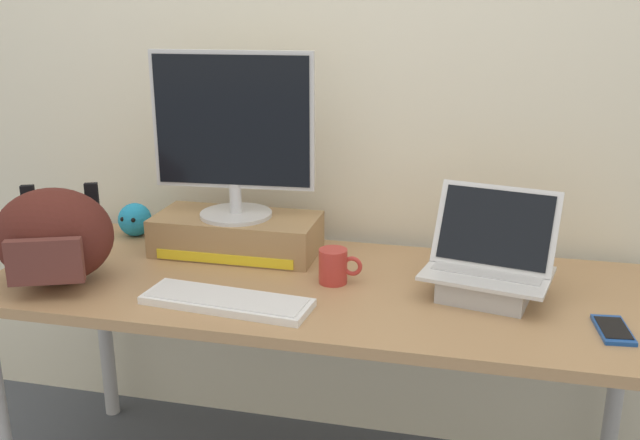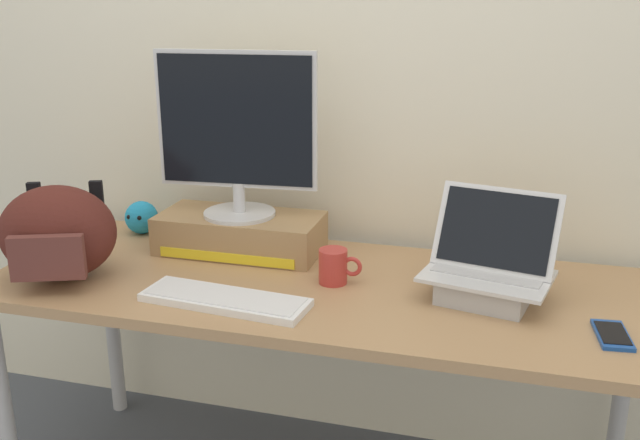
{
  "view_description": "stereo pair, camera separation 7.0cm",
  "coord_description": "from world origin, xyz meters",
  "px_view_note": "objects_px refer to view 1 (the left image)",
  "views": [
    {
      "loc": [
        0.42,
        -1.76,
        1.48
      ],
      "look_at": [
        0.0,
        0.0,
        0.9
      ],
      "focal_mm": 39.86,
      "sensor_mm": 36.0,
      "label": 1
    },
    {
      "loc": [
        0.48,
        -1.75,
        1.48
      ],
      "look_at": [
        0.0,
        0.0,
        0.9
      ],
      "focal_mm": 39.86,
      "sensor_mm": 36.0,
      "label": 2
    }
  ],
  "objects_px": {
    "desktop_monitor": "(233,134)",
    "plush_toy": "(135,220)",
    "external_keyboard": "(227,301)",
    "messenger_backpack": "(54,237)",
    "toner_box_yellow": "(237,234)",
    "coffee_mug": "(334,266)",
    "cell_phone": "(613,330)",
    "open_laptop": "(488,275)"
  },
  "relations": [
    {
      "from": "messenger_backpack",
      "to": "coffee_mug",
      "type": "xyz_separation_m",
      "value": [
        0.74,
        0.17,
        -0.08
      ]
    },
    {
      "from": "open_laptop",
      "to": "external_keyboard",
      "type": "bearing_deg",
      "value": -149.28
    },
    {
      "from": "messenger_backpack",
      "to": "cell_phone",
      "type": "distance_m",
      "value": 1.45
    },
    {
      "from": "desktop_monitor",
      "to": "cell_phone",
      "type": "relative_size",
      "value": 3.22
    },
    {
      "from": "messenger_backpack",
      "to": "plush_toy",
      "type": "distance_m",
      "value": 0.42
    },
    {
      "from": "cell_phone",
      "to": "messenger_backpack",
      "type": "bearing_deg",
      "value": 174.99
    },
    {
      "from": "open_laptop",
      "to": "plush_toy",
      "type": "xyz_separation_m",
      "value": [
        -1.13,
        0.24,
        -0.0
      ]
    },
    {
      "from": "toner_box_yellow",
      "to": "desktop_monitor",
      "type": "height_order",
      "value": "desktop_monitor"
    },
    {
      "from": "desktop_monitor",
      "to": "plush_toy",
      "type": "distance_m",
      "value": 0.5
    },
    {
      "from": "external_keyboard",
      "to": "messenger_backpack",
      "type": "distance_m",
      "value": 0.52
    },
    {
      "from": "desktop_monitor",
      "to": "cell_phone",
      "type": "xyz_separation_m",
      "value": [
        1.04,
        -0.31,
        -0.36
      ]
    },
    {
      "from": "toner_box_yellow",
      "to": "external_keyboard",
      "type": "height_order",
      "value": "toner_box_yellow"
    },
    {
      "from": "cell_phone",
      "to": "plush_toy",
      "type": "relative_size",
      "value": 1.41
    },
    {
      "from": "coffee_mug",
      "to": "desktop_monitor",
      "type": "bearing_deg",
      "value": 153.81
    },
    {
      "from": "open_laptop",
      "to": "coffee_mug",
      "type": "relative_size",
      "value": 2.97
    },
    {
      "from": "toner_box_yellow",
      "to": "plush_toy",
      "type": "relative_size",
      "value": 4.57
    },
    {
      "from": "external_keyboard",
      "to": "cell_phone",
      "type": "height_order",
      "value": "external_keyboard"
    },
    {
      "from": "coffee_mug",
      "to": "open_laptop",
      "type": "bearing_deg",
      "value": 1.13
    },
    {
      "from": "desktop_monitor",
      "to": "external_keyboard",
      "type": "bearing_deg",
      "value": -78.65
    },
    {
      "from": "toner_box_yellow",
      "to": "external_keyboard",
      "type": "relative_size",
      "value": 1.11
    },
    {
      "from": "toner_box_yellow",
      "to": "plush_toy",
      "type": "height_order",
      "value": "toner_box_yellow"
    },
    {
      "from": "external_keyboard",
      "to": "plush_toy",
      "type": "height_order",
      "value": "plush_toy"
    },
    {
      "from": "desktop_monitor",
      "to": "coffee_mug",
      "type": "bearing_deg",
      "value": -30.53
    },
    {
      "from": "open_laptop",
      "to": "messenger_backpack",
      "type": "height_order",
      "value": "open_laptop"
    },
    {
      "from": "toner_box_yellow",
      "to": "open_laptop",
      "type": "bearing_deg",
      "value": -12.09
    },
    {
      "from": "toner_box_yellow",
      "to": "cell_phone",
      "type": "distance_m",
      "value": 1.09
    },
    {
      "from": "cell_phone",
      "to": "plush_toy",
      "type": "distance_m",
      "value": 1.48
    },
    {
      "from": "desktop_monitor",
      "to": "messenger_backpack",
      "type": "height_order",
      "value": "desktop_monitor"
    },
    {
      "from": "coffee_mug",
      "to": "cell_phone",
      "type": "height_order",
      "value": "coffee_mug"
    },
    {
      "from": "toner_box_yellow",
      "to": "desktop_monitor",
      "type": "distance_m",
      "value": 0.31
    },
    {
      "from": "desktop_monitor",
      "to": "cell_phone",
      "type": "distance_m",
      "value": 1.15
    },
    {
      "from": "messenger_backpack",
      "to": "cell_phone",
      "type": "xyz_separation_m",
      "value": [
        1.44,
        0.03,
        -0.13
      ]
    },
    {
      "from": "messenger_backpack",
      "to": "plush_toy",
      "type": "xyz_separation_m",
      "value": [
        0.02,
        0.41,
        -0.08
      ]
    },
    {
      "from": "desktop_monitor",
      "to": "messenger_backpack",
      "type": "xyz_separation_m",
      "value": [
        -0.4,
        -0.34,
        -0.24
      ]
    },
    {
      "from": "cell_phone",
      "to": "external_keyboard",
      "type": "bearing_deg",
      "value": 177.99
    },
    {
      "from": "toner_box_yellow",
      "to": "plush_toy",
      "type": "xyz_separation_m",
      "value": [
        -0.38,
        0.08,
        -0.0
      ]
    },
    {
      "from": "desktop_monitor",
      "to": "cell_phone",
      "type": "bearing_deg",
      "value": -20.94
    },
    {
      "from": "toner_box_yellow",
      "to": "open_laptop",
      "type": "relative_size",
      "value": 1.38
    },
    {
      "from": "messenger_backpack",
      "to": "desktop_monitor",
      "type": "bearing_deg",
      "value": 18.69
    },
    {
      "from": "coffee_mug",
      "to": "plush_toy",
      "type": "distance_m",
      "value": 0.76
    },
    {
      "from": "open_laptop",
      "to": "external_keyboard",
      "type": "distance_m",
      "value": 0.68
    },
    {
      "from": "open_laptop",
      "to": "plush_toy",
      "type": "height_order",
      "value": "open_laptop"
    }
  ]
}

